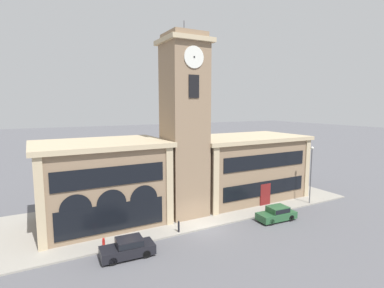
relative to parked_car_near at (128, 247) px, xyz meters
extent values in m
plane|color=#56565B|center=(8.02, 1.54, -0.77)|extent=(300.00, 300.00, 0.00)
cube|color=gray|center=(8.02, 7.86, -0.69)|extent=(41.53, 12.65, 0.15)
cube|color=#897056|center=(8.02, 6.01, 8.16)|extent=(4.01, 4.01, 17.87)
cube|color=tan|center=(8.02, 6.01, 17.32)|extent=(4.71, 4.71, 0.45)
cube|color=#897056|center=(8.02, 6.01, 17.85)|extent=(3.69, 3.69, 0.60)
cylinder|color=#4C4C51|center=(8.02, 6.01, 18.75)|extent=(0.10, 0.10, 1.20)
cylinder|color=silver|center=(8.02, 3.96, 15.54)|extent=(2.11, 0.10, 2.11)
cylinder|color=black|center=(8.02, 3.89, 15.54)|extent=(0.17, 0.04, 0.17)
cylinder|color=silver|center=(10.08, 6.01, 15.54)|extent=(0.10, 2.11, 2.11)
cylinder|color=black|center=(10.15, 6.01, 15.54)|extent=(0.04, 0.17, 0.17)
cube|color=black|center=(8.02, 3.97, 12.79)|extent=(1.12, 0.10, 2.20)
cube|color=#897056|center=(-0.23, 8.10, 3.12)|extent=(11.89, 8.18, 7.78)
cube|color=tan|center=(-0.23, 8.10, 7.24)|extent=(12.59, 8.88, 0.45)
cube|color=tan|center=(-5.83, 3.95, 3.12)|extent=(0.70, 0.16, 7.78)
cube|color=tan|center=(5.37, 3.95, 3.12)|extent=(0.70, 0.16, 7.78)
cube|color=black|center=(-0.23, 3.97, 4.83)|extent=(9.75, 0.10, 1.71)
cube|color=black|center=(-0.23, 3.97, 1.10)|extent=(9.51, 0.10, 2.49)
cylinder|color=black|center=(-3.20, 3.96, 2.34)|extent=(2.62, 0.06, 2.62)
cylinder|color=black|center=(-0.23, 3.96, 2.34)|extent=(2.62, 0.06, 2.62)
cylinder|color=black|center=(2.74, 3.96, 2.34)|extent=(2.62, 0.06, 2.62)
cube|color=#897056|center=(17.56, 8.10, 2.95)|extent=(14.46, 8.18, 7.44)
cube|color=tan|center=(17.56, 8.10, 6.89)|extent=(15.16, 8.88, 0.45)
cube|color=tan|center=(10.68, 3.95, 2.95)|extent=(0.70, 0.16, 7.44)
cube|color=tan|center=(24.44, 3.95, 2.95)|extent=(0.70, 0.16, 7.44)
cube|color=black|center=(17.56, 3.97, 4.59)|extent=(11.86, 0.10, 1.64)
cube|color=maroon|center=(17.56, 3.96, 0.57)|extent=(1.50, 0.12, 2.68)
cube|color=black|center=(17.56, 3.97, 1.37)|extent=(11.86, 0.10, 1.67)
cube|color=black|center=(-0.06, 0.00, -0.22)|extent=(4.22, 1.99, 0.75)
cube|color=black|center=(0.11, -0.01, 0.44)|extent=(2.07, 1.70, 0.57)
cube|color=black|center=(0.11, -0.01, 0.44)|extent=(1.99, 1.73, 0.43)
cylinder|color=black|center=(-1.38, -0.69, -0.45)|extent=(0.65, 0.26, 0.64)
cylinder|color=black|center=(-1.29, 0.85, -0.45)|extent=(0.65, 0.26, 0.64)
cylinder|color=black|center=(1.18, -0.84, -0.45)|extent=(0.65, 0.26, 0.64)
cylinder|color=black|center=(1.26, 0.70, -0.45)|extent=(0.65, 0.26, 0.64)
cube|color=#285633|center=(15.51, 0.00, -0.24)|extent=(4.16, 1.97, 0.70)
cube|color=#285633|center=(15.67, -0.01, 0.40)|extent=(2.04, 1.67, 0.58)
cube|color=black|center=(15.67, -0.01, 0.40)|extent=(1.96, 1.70, 0.44)
cylinder|color=black|center=(14.20, -0.68, -0.45)|extent=(0.66, 0.26, 0.65)
cylinder|color=black|center=(14.29, 0.83, -0.45)|extent=(0.66, 0.26, 0.65)
cylinder|color=black|center=(16.72, -0.83, -0.45)|extent=(0.66, 0.26, 0.65)
cylinder|color=black|center=(16.81, 0.69, -0.45)|extent=(0.66, 0.26, 0.65)
cylinder|color=#4C4C51|center=(22.69, 1.91, 2.61)|extent=(0.12, 0.12, 6.45)
sphere|color=silver|center=(22.69, 1.91, 6.01)|extent=(0.36, 0.36, 0.36)
cylinder|color=black|center=(5.34, 1.96, -0.17)|extent=(0.18, 0.18, 0.90)
sphere|color=black|center=(5.34, 1.96, 0.36)|extent=(0.16, 0.16, 0.16)
cylinder|color=red|center=(-1.44, 2.07, -0.27)|extent=(0.22, 0.22, 0.70)
sphere|color=red|center=(-1.44, 2.07, 0.16)|extent=(0.19, 0.19, 0.19)
camera|label=1|loc=(-6.16, -21.73, 10.98)|focal=28.00mm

